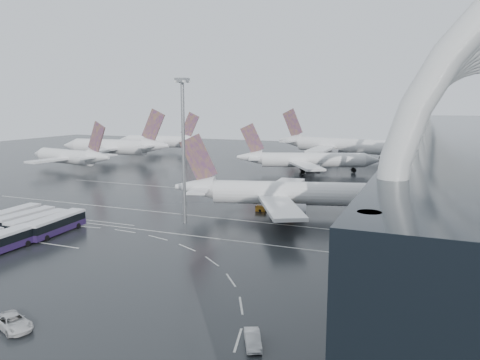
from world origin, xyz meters
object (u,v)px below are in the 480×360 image
at_px(van_curve_c, 253,339).
at_px(jet_remote_mid, 117,147).
at_px(airliner_main, 286,194).
at_px(airliner_gate_c, 337,146).
at_px(bus_row_near_b, 25,219).
at_px(bus_row_near_c, 38,223).
at_px(gse_cart_belly_e, 281,201).
at_px(jet_remote_far, 161,141).
at_px(gse_cart_belly_c, 261,208).
at_px(jet_remote_west, 71,157).
at_px(bus_row_far_c, 0,242).
at_px(airliner_gate_b, 305,160).
at_px(bus_row_near_d, 56,224).
at_px(van_curve_a, 13,322).
at_px(bus_row_near_a, 11,217).
at_px(floodlight_mast, 183,133).
at_px(gse_cart_belly_a, 289,215).

bearing_deg(van_curve_c, jet_remote_mid, 105.21).
distance_m(airliner_main, airliner_gate_c, 111.21).
bearing_deg(bus_row_near_b, bus_row_near_c, -104.49).
xyz_separation_m(van_curve_c, gse_cart_belly_e, (-17.63, 66.24, -0.11)).
xyz_separation_m(jet_remote_far, gse_cart_belly_c, (90.34, -103.44, -4.52)).
bearing_deg(gse_cart_belly_c, jet_remote_west, 157.40).
relative_size(airliner_gate_c, jet_remote_mid, 1.20).
bearing_deg(jet_remote_far, bus_row_far_c, 106.31).
relative_size(airliner_gate_b, bus_row_near_d, 3.47).
distance_m(bus_row_near_b, bus_row_far_c, 15.78).
bearing_deg(gse_cart_belly_c, jet_remote_mid, 143.47).
bearing_deg(van_curve_a, gse_cart_belly_e, 13.66).
distance_m(jet_remote_mid, bus_row_near_c, 112.84).
distance_m(airliner_main, bus_row_near_d, 47.72).
height_order(bus_row_far_c, gse_cart_belly_e, bus_row_far_c).
xyz_separation_m(van_curve_a, gse_cart_belly_e, (7.77, 72.83, -0.20)).
bearing_deg(jet_remote_far, bus_row_near_d, 108.16).
xyz_separation_m(airliner_main, bus_row_near_c, (-39.13, -32.69, -2.64)).
height_order(jet_remote_far, van_curve_a, jet_remote_far).
bearing_deg(bus_row_near_a, bus_row_far_c, -139.99).
distance_m(airliner_gate_c, gse_cart_belly_c, 111.17).
bearing_deg(bus_row_near_d, bus_row_near_c, 91.58).
bearing_deg(airliner_gate_c, van_curve_c, -69.96).
relative_size(bus_row_near_b, van_curve_a, 2.25).
bearing_deg(bus_row_near_a, jet_remote_mid, 23.15).
bearing_deg(bus_row_near_a, gse_cart_belly_e, -49.56).
height_order(bus_row_far_c, floodlight_mast, floodlight_mast).
bearing_deg(airliner_main, van_curve_c, -91.96).
xyz_separation_m(bus_row_near_d, van_curve_c, (48.64, -24.30, -1.16)).
distance_m(airliner_gate_b, bus_row_near_a, 99.39).
xyz_separation_m(jet_remote_west, bus_row_near_a, (45.09, -67.14, -2.84)).
height_order(jet_remote_mid, van_curve_c, jet_remote_mid).
height_order(bus_row_near_b, bus_row_near_c, bus_row_near_c).
height_order(bus_row_near_d, bus_row_far_c, bus_row_near_d).
bearing_deg(jet_remote_west, gse_cart_belly_c, 167.37).
relative_size(gse_cart_belly_a, gse_cart_belly_e, 0.97).
distance_m(bus_row_near_a, van_curve_a, 47.97).
xyz_separation_m(bus_row_near_a, gse_cart_belly_e, (43.53, 40.88, -1.22)).
bearing_deg(bus_row_near_c, floodlight_mast, -50.69).
bearing_deg(van_curve_c, gse_cart_belly_e, 78.58).
height_order(jet_remote_west, van_curve_a, jet_remote_west).
height_order(bus_row_near_c, gse_cart_belly_e, bus_row_near_c).
bearing_deg(jet_remote_west, gse_cart_belly_a, 167.07).
distance_m(bus_row_near_d, van_curve_a, 38.68).
bearing_deg(bus_row_near_b, bus_row_far_c, -145.66).
bearing_deg(gse_cart_belly_c, airliner_main, 2.19).
xyz_separation_m(gse_cart_belly_a, gse_cart_belly_c, (-7.68, 3.79, 0.04)).
xyz_separation_m(van_curve_a, gse_cart_belly_a, (13.67, 59.16, -0.21)).
distance_m(bus_row_near_b, bus_row_near_c, 4.76).
bearing_deg(floodlight_mast, van_curve_a, -83.90).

